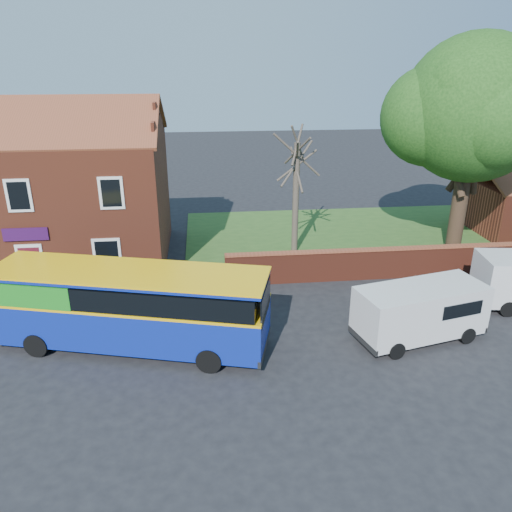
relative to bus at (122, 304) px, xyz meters
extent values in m
plane|color=black|center=(2.07, -2.02, -1.77)|extent=(120.00, 120.00, 0.00)
cube|color=gray|center=(-4.93, 3.73, -1.71)|extent=(18.00, 3.50, 0.12)
cube|color=slate|center=(-4.93, 1.98, -1.70)|extent=(18.00, 0.15, 0.14)
cube|color=#426B28|center=(15.07, 10.98, -1.75)|extent=(26.00, 12.00, 0.04)
cube|color=brown|center=(-4.93, 9.48, 1.48)|extent=(12.00, 8.00, 6.50)
cube|color=brown|center=(-4.93, 7.48, 5.73)|extent=(12.30, 4.08, 2.16)
cube|color=brown|center=(-4.93, 11.48, 5.73)|extent=(12.30, 4.08, 2.16)
cube|color=black|center=(-4.93, 5.45, 2.83)|extent=(1.10, 0.06, 1.50)
cube|color=#4C0F19|center=(-4.93, 5.43, -0.67)|extent=(0.95, 0.04, 2.10)
cube|color=silver|center=(-4.93, 5.45, -0.62)|extent=(1.20, 0.06, 2.30)
cube|color=#320E3E|center=(-4.93, 5.42, 1.03)|extent=(2.00, 0.06, 0.60)
cube|color=maroon|center=(15.07, 4.98, -1.02)|extent=(22.00, 0.30, 1.50)
cube|color=brown|center=(15.07, 4.98, -0.22)|extent=(22.00, 0.38, 0.10)
cube|color=#0E249A|center=(0.32, -0.09, -0.60)|extent=(10.49, 5.11, 1.62)
cube|color=#F3B50C|center=(0.32, -0.09, 0.21)|extent=(10.52, 5.13, 0.10)
cube|color=black|center=(0.32, -0.09, 0.69)|extent=(10.10, 5.02, 0.81)
cube|color=#1F8E21|center=(-2.93, 0.79, 0.69)|extent=(4.02, 3.40, 0.86)
cube|color=#0E249A|center=(0.32, -0.09, 1.24)|extent=(10.49, 5.11, 0.14)
cube|color=#F3B50C|center=(0.32, -0.09, 1.32)|extent=(10.54, 5.16, 0.06)
cylinder|color=black|center=(-3.14, -0.39, -1.31)|extent=(0.96, 0.51, 0.92)
cylinder|color=black|center=(-2.52, 1.91, -1.31)|extent=(0.96, 0.51, 0.92)
cylinder|color=black|center=(3.15, -2.09, -1.31)|extent=(0.96, 0.51, 0.92)
cylinder|color=black|center=(3.77, 0.22, -1.31)|extent=(0.96, 0.51, 0.92)
cube|color=silver|center=(11.31, -0.71, -0.52)|extent=(5.32, 3.09, 1.90)
cube|color=black|center=(13.49, -0.20, -0.22)|extent=(0.47, 1.67, 0.75)
cube|color=black|center=(13.70, -0.15, -1.37)|extent=(0.56, 1.97, 0.24)
cylinder|color=black|center=(9.97, -1.99, -1.44)|extent=(0.69, 0.37, 0.66)
cylinder|color=black|center=(9.54, -0.17, -1.44)|extent=(0.69, 0.37, 0.66)
cylinder|color=black|center=(13.08, -1.26, -1.44)|extent=(0.69, 0.37, 0.66)
cylinder|color=black|center=(12.65, 0.57, -1.44)|extent=(0.69, 0.37, 0.66)
cylinder|color=black|center=(15.87, 0.58, -1.42)|extent=(0.72, 0.31, 0.70)
cylinder|color=black|center=(16.12, 2.56, -1.42)|extent=(0.72, 0.31, 0.70)
cylinder|color=black|center=(17.15, 8.13, 0.63)|extent=(0.83, 0.83, 4.80)
sphere|color=#356D21|center=(17.15, 8.13, 6.05)|extent=(7.51, 7.51, 7.51)
sphere|color=#356D21|center=(19.34, 8.55, 5.43)|extent=(5.42, 5.42, 5.42)
sphere|color=#356D21|center=(15.17, 8.75, 5.63)|extent=(5.21, 5.21, 5.21)
cylinder|color=#4C4238|center=(8.19, 9.04, 1.29)|extent=(0.35, 0.35, 6.12)
cylinder|color=#4C4238|center=(8.19, 9.04, 3.48)|extent=(0.36, 2.98, 2.40)
cylinder|color=#4C4238|center=(8.19, 9.04, 3.26)|extent=(1.56, 2.20, 2.20)
cylinder|color=#4C4238|center=(8.19, 9.04, 3.69)|extent=(2.50, 1.15, 2.44)
camera|label=1|loc=(3.19, -16.95, 8.56)|focal=35.00mm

